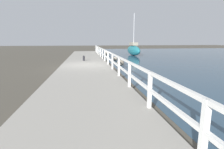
{
  "coord_description": "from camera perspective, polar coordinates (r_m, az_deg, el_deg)",
  "views": [
    {
      "loc": [
        0.04,
        -13.78,
        2.12
      ],
      "look_at": [
        1.55,
        -3.78,
        0.14
      ],
      "focal_mm": 28.0,
      "sensor_mm": 36.0,
      "label": 1
    }
  ],
  "objects": [
    {
      "name": "ground_plane",
      "position": [
        13.94,
        -8.64,
        2.22
      ],
      "size": [
        120.0,
        120.0,
        0.0
      ],
      "primitive_type": "plane",
      "color": "#4C473D"
    },
    {
      "name": "dock_walkway",
      "position": [
        13.92,
        -8.66,
        2.68
      ],
      "size": [
        3.78,
        36.0,
        0.23
      ],
      "color": "#9E998E",
      "rests_on": "ground"
    },
    {
      "name": "railing",
      "position": [
        13.94,
        -1.33,
        6.2
      ],
      "size": [
        0.1,
        32.5,
        1.05
      ],
      "color": "white",
      "rests_on": "dock_walkway"
    },
    {
      "name": "boulder_upstream",
      "position": [
        14.99,
        2.81,
        3.85
      ],
      "size": [
        0.62,
        0.56,
        0.47
      ],
      "color": "slate",
      "rests_on": "ground"
    },
    {
      "name": "boulder_water_edge",
      "position": [
        25.34,
        -1.73,
        6.96
      ],
      "size": [
        0.79,
        0.71,
        0.59
      ],
      "color": "gray",
      "rests_on": "ground"
    },
    {
      "name": "boulder_downstream",
      "position": [
        18.58,
        1.02,
        5.18
      ],
      "size": [
        0.55,
        0.49,
        0.41
      ],
      "color": "gray",
      "rests_on": "ground"
    },
    {
      "name": "mooring_bollard",
      "position": [
        16.75,
        -9.2,
        5.3
      ],
      "size": [
        0.18,
        0.18,
        0.49
      ],
      "color": "black",
      "rests_on": "dock_walkway"
    },
    {
      "name": "sailboat_teal",
      "position": [
        25.31,
        7.02,
        7.99
      ],
      "size": [
        1.26,
        5.01,
        5.77
      ],
      "rotation": [
        0.0,
        0.0,
        0.04
      ],
      "color": "#1E707A",
      "rests_on": "water_surface"
    }
  ]
}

